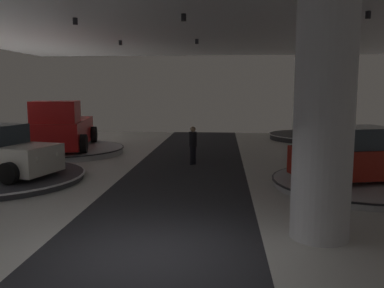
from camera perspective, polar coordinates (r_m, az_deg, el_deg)
ground at (r=7.78m, az=-6.28°, el=-15.90°), size 24.00×44.00×0.06m
column_right at (r=8.56m, az=18.31°, el=5.08°), size 1.21×1.21×5.50m
display_platform_far_left at (r=20.47m, az=-17.63°, el=-0.84°), size 5.68×5.68×0.29m
pickup_truck_far_left at (r=20.03m, az=-17.92°, el=2.04°), size 3.48×5.61×2.30m
display_platform_mid_right at (r=13.89m, az=22.78°, el=-5.17°), size 5.53×5.53×0.23m
display_car_mid_right at (r=13.72m, az=22.86°, el=-1.65°), size 4.52×3.06×1.71m
display_platform_deep_right at (r=26.23m, az=17.17°, el=1.04°), size 5.74×5.74×0.34m
display_car_deep_right at (r=26.17m, az=17.23°, el=3.04°), size 2.28×4.27×1.71m
visitor_walking_near at (r=16.50m, az=0.13°, el=0.14°), size 0.32×0.32×1.59m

